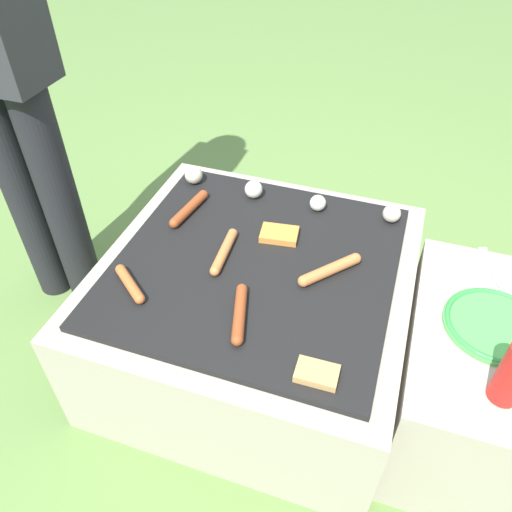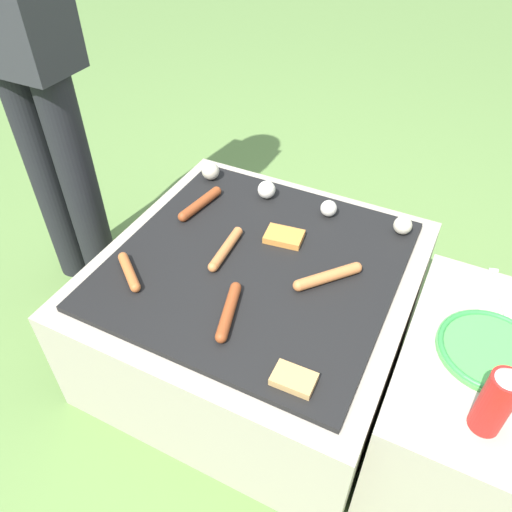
{
  "view_description": "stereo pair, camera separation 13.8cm",
  "coord_description": "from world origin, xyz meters",
  "px_view_note": "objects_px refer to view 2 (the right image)",
  "views": [
    {
      "loc": [
        0.33,
        -0.97,
        1.35
      ],
      "look_at": [
        0.0,
        0.0,
        0.43
      ],
      "focal_mm": 35.0,
      "sensor_mm": 36.0,
      "label": 1
    },
    {
      "loc": [
        0.46,
        -0.92,
        1.35
      ],
      "look_at": [
        0.0,
        0.0,
        0.43
      ],
      "focal_mm": 35.0,
      "sensor_mm": 36.0,
      "label": 2
    }
  ],
  "objects_px": {
    "person_standing": "(13,15)",
    "plate_colorful": "(491,350)",
    "sausage_front_center": "(229,311)",
    "fork_utensil": "(499,291)",
    "condiment_bottle": "(497,400)"
  },
  "relations": [
    {
      "from": "person_standing",
      "to": "plate_colorful",
      "type": "relative_size",
      "value": 6.73
    },
    {
      "from": "person_standing",
      "to": "fork_utensil",
      "type": "distance_m",
      "value": 1.47
    },
    {
      "from": "sausage_front_center",
      "to": "plate_colorful",
      "type": "height_order",
      "value": "sausage_front_center"
    },
    {
      "from": "person_standing",
      "to": "plate_colorful",
      "type": "bearing_deg",
      "value": -3.84
    },
    {
      "from": "sausage_front_center",
      "to": "condiment_bottle",
      "type": "xyz_separation_m",
      "value": [
        0.61,
        -0.03,
        0.08
      ]
    },
    {
      "from": "person_standing",
      "to": "plate_colorful",
      "type": "distance_m",
      "value": 1.47
    },
    {
      "from": "sausage_front_center",
      "to": "plate_colorful",
      "type": "xyz_separation_m",
      "value": [
        0.6,
        0.17,
        -0.01
      ]
    },
    {
      "from": "condiment_bottle",
      "to": "fork_utensil",
      "type": "bearing_deg",
      "value": 92.3
    },
    {
      "from": "person_standing",
      "to": "fork_utensil",
      "type": "height_order",
      "value": "person_standing"
    },
    {
      "from": "plate_colorful",
      "to": "condiment_bottle",
      "type": "distance_m",
      "value": 0.21
    },
    {
      "from": "person_standing",
      "to": "fork_utensil",
      "type": "xyz_separation_m",
      "value": [
        1.37,
        0.12,
        -0.53
      ]
    },
    {
      "from": "plate_colorful",
      "to": "condiment_bottle",
      "type": "bearing_deg",
      "value": -86.61
    },
    {
      "from": "sausage_front_center",
      "to": "plate_colorful",
      "type": "relative_size",
      "value": 0.77
    },
    {
      "from": "sausage_front_center",
      "to": "fork_utensil",
      "type": "distance_m",
      "value": 0.71
    },
    {
      "from": "condiment_bottle",
      "to": "fork_utensil",
      "type": "height_order",
      "value": "condiment_bottle"
    }
  ]
}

